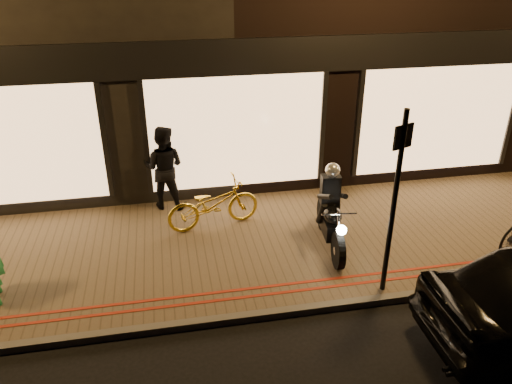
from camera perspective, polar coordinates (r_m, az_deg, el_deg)
ground at (r=7.84m, az=2.58°, el=-14.24°), size 90.00×90.00×0.00m
sidewalk at (r=9.37m, az=-0.22°, el=-6.13°), size 50.00×4.00×0.12m
kerb_stone at (r=7.83m, az=2.50°, el=-13.68°), size 50.00×0.14×0.12m
red_kerb_lines at (r=8.17m, az=1.70°, el=-11.13°), size 50.00×0.26×0.01m
motorcycle at (r=9.07m, az=8.55°, el=-2.71°), size 0.63×1.94×1.59m
sign_post at (r=7.59m, az=15.60°, el=-0.45°), size 0.34×0.16×3.00m
bicycle_gold at (r=9.69m, az=-4.90°, el=-1.38°), size 1.92×0.99×0.96m
person_dark at (r=10.41m, az=-10.47°, el=2.76°), size 1.02×0.89×1.77m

